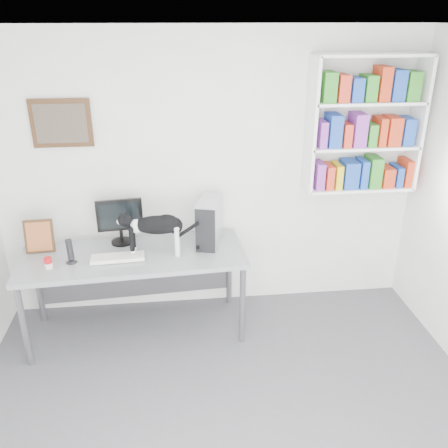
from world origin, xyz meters
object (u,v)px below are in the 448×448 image
object	(u,v)px
desk	(137,293)
speaker	(70,251)
bookshelf	(365,125)
soup_can	(48,263)
pc_tower	(210,222)
monitor	(120,221)
leaning_print	(39,236)
cat	(156,235)
keyboard	(118,257)

from	to	relation	value
desk	speaker	size ratio (longest dim) A/B	8.77
bookshelf	soup_can	distance (m)	3.03
desk	pc_tower	xyz separation A→B (m)	(0.70, 0.15, 0.62)
monitor	leaning_print	bearing A→B (deg)	-179.05
soup_can	monitor	bearing A→B (deg)	36.76
speaker	monitor	bearing A→B (deg)	15.92
pc_tower	speaker	bearing A→B (deg)	-152.81
cat	monitor	bearing A→B (deg)	144.50
desk	monitor	world-z (taller)	monitor
leaning_print	keyboard	bearing A→B (deg)	-22.18
pc_tower	cat	world-z (taller)	pc_tower
desk	soup_can	distance (m)	0.84
bookshelf	desk	xyz separation A→B (m)	(-2.14, -0.32, -1.44)
monitor	bookshelf	bearing A→B (deg)	-4.65
soup_can	speaker	bearing A→B (deg)	24.79
keyboard	soup_can	xyz separation A→B (m)	(-0.56, -0.10, 0.03)
keyboard	speaker	size ratio (longest dim) A/B	2.03
bookshelf	soup_can	world-z (taller)	bookshelf
bookshelf	monitor	size ratio (longest dim) A/B	2.82
monitor	soup_can	xyz separation A→B (m)	(-0.57, -0.42, -0.17)
speaker	leaning_print	world-z (taller)	leaning_print
pc_tower	soup_can	distance (m)	1.43
speaker	cat	bearing A→B (deg)	-19.83
pc_tower	leaning_print	world-z (taller)	pc_tower
speaker	soup_can	distance (m)	0.20
desk	bookshelf	bearing A→B (deg)	4.98
keyboard	pc_tower	world-z (taller)	pc_tower
keyboard	pc_tower	size ratio (longest dim) A/B	1.08
bookshelf	cat	distance (m)	2.13
bookshelf	leaning_print	world-z (taller)	bookshelf
bookshelf	pc_tower	size ratio (longest dim) A/B	2.95
pc_tower	soup_can	size ratio (longest dim) A/B	4.35
cat	keyboard	bearing A→B (deg)	-167.53
cat	soup_can	bearing A→B (deg)	-166.48
leaning_print	soup_can	bearing A→B (deg)	-71.23
cat	desk	bearing A→B (deg)	173.76
pc_tower	cat	xyz separation A→B (m)	(-0.48, -0.19, -0.02)
monitor	cat	xyz separation A→B (m)	(0.33, -0.28, -0.03)
speaker	leaning_print	bearing A→B (deg)	115.95
soup_can	pc_tower	bearing A→B (deg)	13.78
pc_tower	leaning_print	xyz separation A→B (m)	(-1.52, -0.01, -0.05)
monitor	pc_tower	bearing A→B (deg)	-12.85
pc_tower	cat	distance (m)	0.52
monitor	keyboard	bearing A→B (deg)	-98.34
monitor	keyboard	world-z (taller)	monitor
speaker	soup_can	xyz separation A→B (m)	(-0.17, -0.08, -0.06)
leaning_print	desk	bearing A→B (deg)	-13.60
desk	monitor	xyz separation A→B (m)	(-0.12, 0.24, 0.63)
leaning_print	soup_can	size ratio (longest dim) A/B	3.21
bookshelf	pc_tower	distance (m)	1.67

